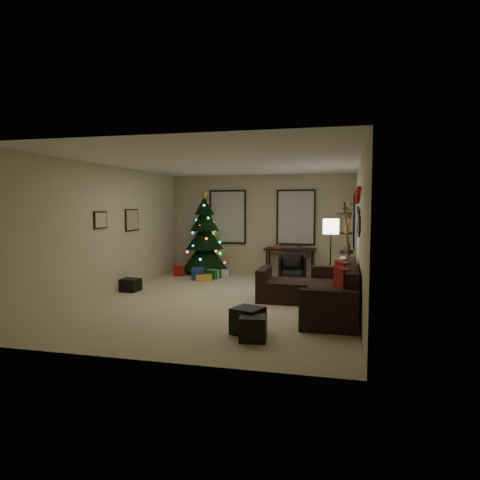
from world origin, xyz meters
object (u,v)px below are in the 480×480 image
at_px(christmas_tree, 205,239).
at_px(desk, 290,252).
at_px(sofa, 321,294).
at_px(desk_chair, 292,267).
at_px(bookshelf, 347,246).

height_order(christmas_tree, desk, christmas_tree).
bearing_deg(christmas_tree, desk, 3.86).
height_order(christmas_tree, sofa, christmas_tree).
height_order(desk_chair, bookshelf, bookshelf).
relative_size(desk, bookshelf, 0.70).
bearing_deg(desk, christmas_tree, -176.14).
xyz_separation_m(christmas_tree, desk_chair, (2.46, -0.49, -0.64)).
height_order(sofa, bookshelf, bookshelf).
bearing_deg(desk, desk_chair, -78.87).
bearing_deg(christmas_tree, desk_chair, -11.33).
distance_m(sofa, desk_chair, 3.06).
bearing_deg(bookshelf, desk, 138.44).
distance_m(christmas_tree, desk_chair, 2.59).
xyz_separation_m(sofa, desk, (-1.01, 3.58, 0.37)).
distance_m(christmas_tree, sofa, 4.83).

